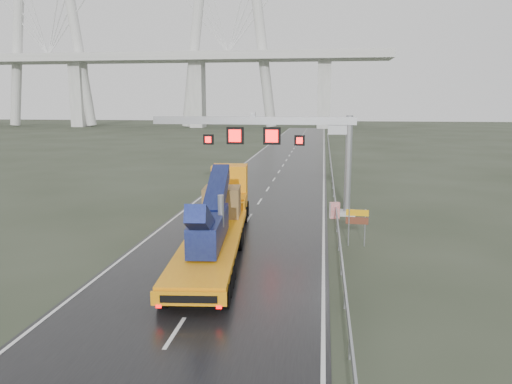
# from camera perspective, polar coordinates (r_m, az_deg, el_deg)

# --- Properties ---
(ground) EXTENTS (400.00, 400.00, 0.00)m
(ground) POSITION_cam_1_polar(r_m,az_deg,el_deg) (20.45, -7.58, -13.26)
(ground) COLOR #2B3122
(ground) RESTS_ON ground
(road) EXTENTS (11.00, 200.00, 0.02)m
(road) POSITION_cam_1_polar(r_m,az_deg,el_deg) (58.85, 2.64, 2.33)
(road) COLOR black
(road) RESTS_ON ground
(guardrail) EXTENTS (0.20, 140.00, 1.40)m
(guardrail) POSITION_cam_1_polar(r_m,az_deg,el_deg) (48.65, 8.77, 1.36)
(guardrail) COLOR gray
(guardrail) RESTS_ON ground
(sign_gantry) EXTENTS (14.90, 1.20, 7.42)m
(sign_gantry) POSITION_cam_1_polar(r_m,az_deg,el_deg) (36.27, 2.95, 6.27)
(sign_gantry) COLOR #ADADA9
(sign_gantry) RESTS_ON ground
(heavy_haul_truck) EXTENTS (4.55, 19.08, 4.44)m
(heavy_haul_truck) POSITION_cam_1_polar(r_m,az_deg,el_deg) (29.54, -4.14, -2.29)
(heavy_haul_truck) COLOR #FA9E0D
(heavy_haul_truck) RESTS_ON ground
(exit_sign_pair) EXTENTS (1.27, 0.13, 2.17)m
(exit_sign_pair) POSITION_cam_1_polar(r_m,az_deg,el_deg) (28.91, 11.48, -3.17)
(exit_sign_pair) COLOR #97999F
(exit_sign_pair) RESTS_ON ground
(striped_barrier) EXTENTS (0.75, 0.55, 1.14)m
(striped_barrier) POSITION_cam_1_polar(r_m,az_deg,el_deg) (35.73, 8.97, -2.08)
(striped_barrier) COLOR red
(striped_barrier) RESTS_ON ground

